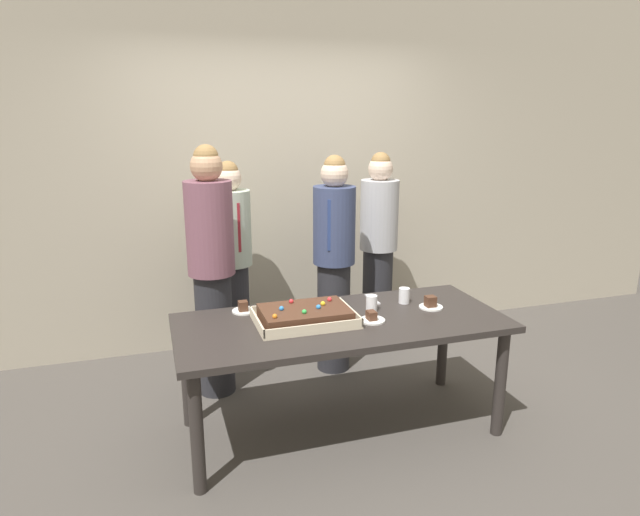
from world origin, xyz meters
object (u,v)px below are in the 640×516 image
at_px(party_table, 342,333).
at_px(person_serving_front, 334,261).
at_px(cake_server_utensil, 372,299).
at_px(person_far_right_suit, 212,268).
at_px(sheet_cake, 305,315).
at_px(drink_cup_nearest, 404,296).
at_px(person_striped_tie_right, 232,262).
at_px(person_green_shirt_behind, 378,249).
at_px(plated_slice_near_right, 372,318).
at_px(plated_slice_far_left, 244,309).
at_px(plated_slice_near_left, 431,304).
at_px(drink_cup_middle, 372,303).

height_order(party_table, person_serving_front, person_serving_front).
distance_m(cake_server_utensil, person_far_right_suit, 1.10).
relative_size(sheet_cake, drink_cup_nearest, 5.78).
relative_size(drink_cup_nearest, person_striped_tie_right, 0.06).
height_order(cake_server_utensil, person_green_shirt_behind, person_green_shirt_behind).
bearing_deg(person_far_right_suit, person_serving_front, 63.56).
bearing_deg(plated_slice_near_right, sheet_cake, 165.34).
height_order(plated_slice_far_left, person_green_shirt_behind, person_green_shirt_behind).
bearing_deg(person_striped_tie_right, cake_server_utensil, 29.45).
bearing_deg(person_far_right_suit, sheet_cake, -0.00).
bearing_deg(person_green_shirt_behind, sheet_cake, -0.00).
bearing_deg(plated_slice_near_right, person_far_right_suit, 136.18).
bearing_deg(person_striped_tie_right, party_table, 9.58).
height_order(plated_slice_near_left, drink_cup_nearest, drink_cup_nearest).
distance_m(party_table, drink_cup_nearest, 0.53).
relative_size(plated_slice_near_right, cake_server_utensil, 0.75).
height_order(person_green_shirt_behind, person_far_right_suit, person_far_right_suit).
height_order(plated_slice_far_left, person_far_right_suit, person_far_right_suit).
xyz_separation_m(cake_server_utensil, person_far_right_suit, (-0.99, 0.45, 0.18)).
relative_size(plated_slice_near_right, person_green_shirt_behind, 0.09).
bearing_deg(drink_cup_middle, plated_slice_far_left, 163.79).
xyz_separation_m(party_table, plated_slice_far_left, (-0.53, 0.31, 0.10)).
bearing_deg(sheet_cake, plated_slice_near_right, -14.66).
bearing_deg(drink_cup_middle, sheet_cake, -172.14).
xyz_separation_m(plated_slice_near_left, plated_slice_far_left, (-1.14, 0.28, -0.00)).
relative_size(plated_slice_near_left, person_striped_tie_right, 0.09).
distance_m(plated_slice_near_right, person_far_right_suit, 1.17).
bearing_deg(plated_slice_near_right, plated_slice_near_left, 12.77).
xyz_separation_m(plated_slice_far_left, drink_cup_nearest, (1.02, -0.15, 0.03)).
xyz_separation_m(plated_slice_near_right, person_serving_front, (0.07, 0.90, 0.11)).
height_order(sheet_cake, person_far_right_suit, person_far_right_suit).
height_order(drink_cup_nearest, person_far_right_suit, person_far_right_suit).
relative_size(sheet_cake, plated_slice_far_left, 3.86).
bearing_deg(drink_cup_nearest, cake_server_utensil, 145.50).
bearing_deg(person_serving_front, plated_slice_near_right, 25.11).
distance_m(plated_slice_near_left, cake_server_utensil, 0.39).
height_order(drink_cup_nearest, person_green_shirt_behind, person_green_shirt_behind).
bearing_deg(plated_slice_near_right, plated_slice_far_left, 151.13).
xyz_separation_m(party_table, plated_slice_near_right, (0.16, -0.07, 0.10)).
relative_size(person_green_shirt_behind, person_striped_tie_right, 1.03).
bearing_deg(drink_cup_nearest, plated_slice_far_left, 171.72).
distance_m(party_table, plated_slice_far_left, 0.63).
bearing_deg(person_green_shirt_behind, person_serving_front, -19.84).
bearing_deg(party_table, plated_slice_near_left, 2.75).
bearing_deg(drink_cup_middle, cake_server_utensil, 65.71).
distance_m(sheet_cake, plated_slice_near_left, 0.83).
xyz_separation_m(drink_cup_nearest, person_striped_tie_right, (-0.96, 0.99, 0.05)).
xyz_separation_m(plated_slice_near_left, drink_cup_middle, (-0.38, 0.06, 0.03)).
bearing_deg(plated_slice_near_left, person_serving_front, 114.83).
bearing_deg(party_table, person_green_shirt_behind, 57.15).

